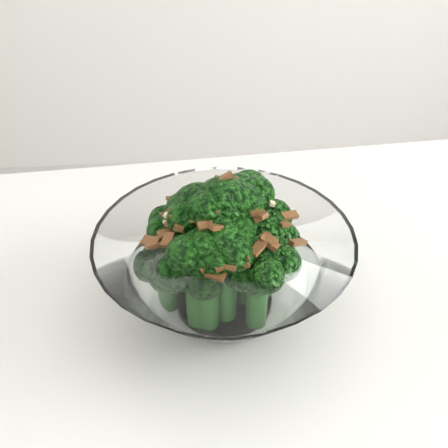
{
  "coord_description": "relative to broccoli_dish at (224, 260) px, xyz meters",
  "views": [
    {
      "loc": [
        -0.23,
        -0.12,
        1.07
      ],
      "look_at": [
        -0.21,
        0.19,
        0.84
      ],
      "focal_mm": 40.0,
      "sensor_mm": 36.0,
      "label": 1
    }
  ],
  "objects": [
    {
      "name": "broccoli_dish",
      "position": [
        0.0,
        0.0,
        0.0
      ],
      "size": [
        0.21,
        0.21,
        0.13
      ],
      "color": "white",
      "rests_on": "table"
    }
  ]
}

